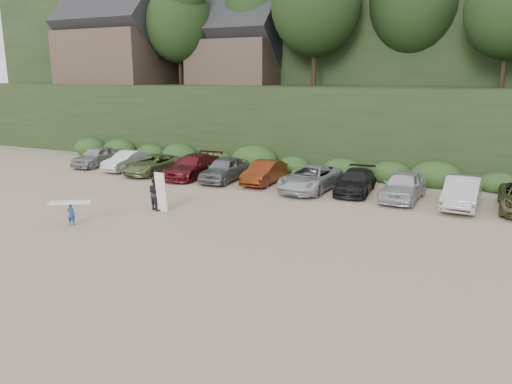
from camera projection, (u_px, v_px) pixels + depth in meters
The scene contains 5 objects.
ground at pixel (220, 233), 22.25m from camera, with size 120.00×120.00×0.00m, color tan.
hillside_backdrop at pixel (393, 32), 51.16m from camera, with size 90.00×41.50×28.00m.
parked_cars at pixel (337, 180), 29.82m from camera, with size 40.01×5.89×1.65m.
child_surfer at pixel (71, 209), 23.34m from camera, with size 1.89×1.45×1.14m.
adult_surfer at pixel (156, 193), 25.92m from camera, with size 1.34×0.95×2.08m.
Camera 1 is at (10.81, -18.35, 6.91)m, focal length 35.00 mm.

